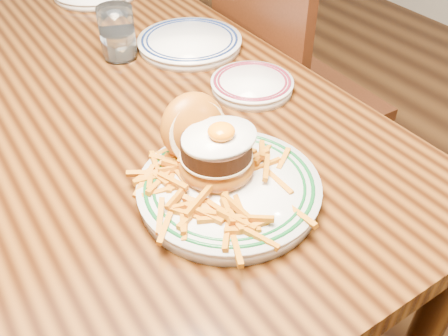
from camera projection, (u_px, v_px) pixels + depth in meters
floor at (146, 279)px, 1.66m from camera, size 6.00×6.00×0.00m
table at (118, 113)px, 1.23m from camera, size 0.85×1.60×0.75m
chair_right at (285, 95)px, 1.60m from camera, size 0.45×0.45×0.93m
main_plate at (223, 173)px, 0.86m from camera, size 0.32×0.33×0.15m
side_plate at (252, 84)px, 1.13m from camera, size 0.19×0.19×0.03m
rear_plate at (190, 42)px, 1.30m from camera, size 0.27×0.27×0.03m
water_glass at (118, 36)px, 1.23m from camera, size 0.09×0.09×0.13m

